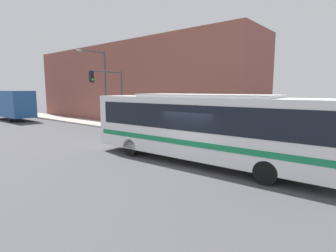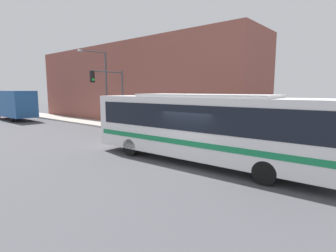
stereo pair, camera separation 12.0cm
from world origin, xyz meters
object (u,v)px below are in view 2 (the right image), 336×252
Objects in this scene: street_lamp at (102,81)px; city_bus at (203,124)px; fire_hydrant at (202,134)px; delivery_truck at (15,104)px; traffic_light_pole at (112,89)px.

city_bus is at bearing -107.58° from street_lamp.
delivery_truck is at bearing 97.80° from fire_hydrant.
traffic_light_pole is (2.21, -15.16, 1.76)m from delivery_truck.
street_lamp is (3.06, -12.75, 2.44)m from delivery_truck.
street_lamp reaches higher than city_bus.
delivery_truck is 10.72× the size of fire_hydrant.
fire_hydrant is at bearing -82.20° from delivery_truck.
traffic_light_pole is at bearing 70.49° from city_bus.
street_lamp is (0.85, 2.41, 0.68)m from traffic_light_pole.
traffic_light_pole is at bearing 96.90° from fire_hydrant.
fire_hydrant is 11.43m from street_lamp.
city_bus is 17.37× the size of fire_hydrant.
city_bus is at bearing -146.88° from fire_hydrant.
traffic_light_pole is at bearing -81.70° from delivery_truck.
traffic_light_pole reaches higher than fire_hydrant.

